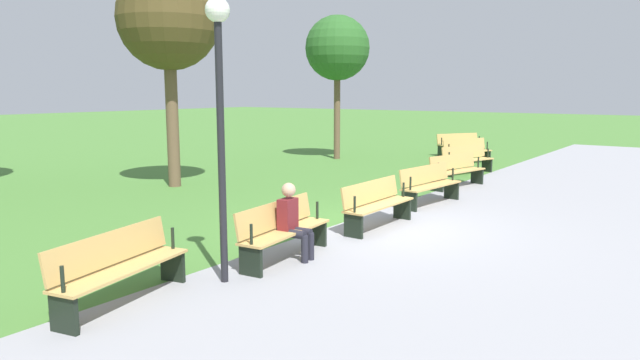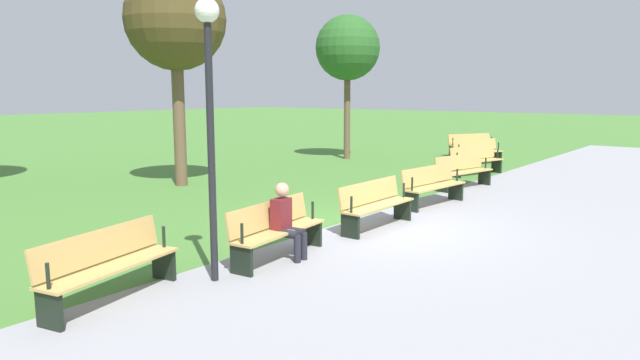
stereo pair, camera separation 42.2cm
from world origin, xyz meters
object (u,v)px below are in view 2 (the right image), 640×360
at_px(bench_2, 475,159).
at_px(person_seated, 286,219).
at_px(bench_4, 432,185).
at_px(bench_7, 108,263).
at_px(bench_1, 477,151).
at_px(lamp_post, 209,87).
at_px(tree_4, 348,49).
at_px(bench_0, 471,144).
at_px(bench_5, 375,203).
at_px(tree_2, 175,21).
at_px(bench_3, 462,170).
at_px(bench_6, 276,228).

distance_m(bench_2, person_seated, 10.49).
xyz_separation_m(bench_4, bench_7, (7.94, -0.43, 0.00)).
relative_size(bench_1, lamp_post, 0.53).
xyz_separation_m(bench_7, tree_4, (-14.13, -6.32, 3.69)).
relative_size(bench_0, bench_4, 0.96).
bearing_deg(bench_2, bench_1, -140.01).
relative_size(bench_7, person_seated, 1.69).
xyz_separation_m(bench_5, tree_2, (-0.90, -6.91, 3.95)).
xyz_separation_m(bench_0, bench_3, (7.39, 2.91, 0.00)).
height_order(bench_2, bench_6, same).
bearing_deg(bench_3, bench_2, -152.32).
bearing_deg(bench_0, tree_4, -10.83).
distance_m(bench_1, tree_4, 6.11).
distance_m(bench_7, lamp_post, 2.59).
bearing_deg(bench_5, tree_4, -142.08).
height_order(bench_2, bench_5, same).
height_order(bench_0, person_seated, person_seated).
distance_m(bench_6, tree_4, 13.83).
relative_size(bench_1, bench_5, 1.01).
bearing_deg(tree_4, bench_3, 60.61).
bearing_deg(person_seated, bench_2, -179.24).
bearing_deg(tree_2, bench_5, 82.58).
height_order(bench_6, lamp_post, lamp_post).
xyz_separation_m(bench_1, bench_2, (2.47, 0.97, 0.00)).
bearing_deg(bench_0, bench_6, 43.12).
distance_m(bench_0, lamp_post, 17.11).
relative_size(bench_7, lamp_post, 0.54).
bearing_deg(bench_3, tree_4, -107.05).
relative_size(bench_0, bench_3, 0.95).
relative_size(bench_3, bench_7, 1.00).
distance_m(bench_7, tree_2, 9.70).
relative_size(bench_3, bench_5, 1.03).
height_order(bench_0, bench_1, same).
xyz_separation_m(bench_4, person_seated, (5.22, 0.14, 0.16)).
relative_size(bench_2, tree_4, 0.37).
distance_m(bench_4, bench_7, 7.95).
bearing_deg(bench_5, bench_1, -167.73).
relative_size(bench_4, person_seated, 1.68).
bearing_deg(lamp_post, tree_2, -125.51).
bearing_deg(tree_4, bench_2, 79.95).
height_order(bench_3, tree_2, tree_2).
distance_m(bench_0, bench_3, 7.95).
bearing_deg(bench_6, bench_4, 173.83).
distance_m(bench_0, bench_6, 15.69).
bearing_deg(bench_6, bench_2, 179.96).
distance_m(bench_1, bench_7, 15.69).
bearing_deg(bench_0, tree_2, 14.58).
bearing_deg(bench_1, bench_3, 43.09).
xyz_separation_m(bench_6, bench_7, (2.63, -0.43, 0.00)).
xyz_separation_m(bench_1, tree_4, (1.48, -4.64, 3.69)).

